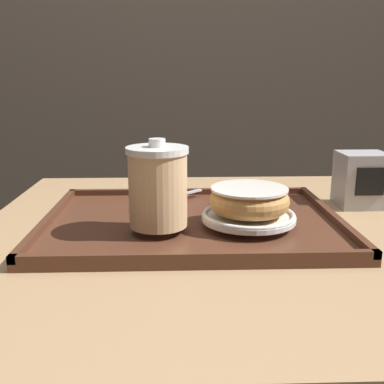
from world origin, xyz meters
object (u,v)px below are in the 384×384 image
object	(u,v)px
donut_chocolate_glazed	(249,200)
spoon	(156,199)
napkin_dispenser	(361,180)
coffee_cup_front	(158,186)

from	to	relation	value
donut_chocolate_glazed	spoon	xyz separation A→B (m)	(-0.16, 0.13, -0.03)
napkin_dispenser	spoon	bearing A→B (deg)	-174.94
coffee_cup_front	donut_chocolate_glazed	bearing A→B (deg)	8.38
coffee_cup_front	napkin_dispenser	distance (m)	0.45
donut_chocolate_glazed	napkin_dispenser	xyz separation A→B (m)	(0.26, 0.16, -0.00)
coffee_cup_front	donut_chocolate_glazed	size ratio (longest dim) A/B	1.05
donut_chocolate_glazed	napkin_dispenser	distance (m)	0.31
coffee_cup_front	napkin_dispenser	world-z (taller)	coffee_cup_front
donut_chocolate_glazed	napkin_dispenser	bearing A→B (deg)	32.14
napkin_dispenser	donut_chocolate_glazed	bearing A→B (deg)	-147.86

